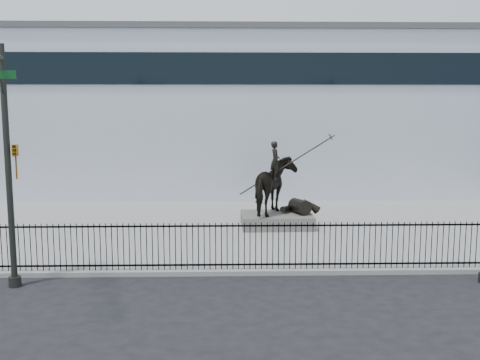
{
  "coord_description": "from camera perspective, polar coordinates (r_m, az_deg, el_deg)",
  "views": [
    {
      "loc": [
        -0.77,
        -15.88,
        5.47
      ],
      "look_at": [
        -0.21,
        6.0,
        2.31
      ],
      "focal_mm": 42.0,
      "sensor_mm": 36.0,
      "label": 1
    }
  ],
  "objects": [
    {
      "name": "statue_plinth",
      "position": [
        23.68,
        3.76,
        -4.1
      ],
      "size": [
        2.99,
        2.09,
        0.55
      ],
      "primitive_type": "cube",
      "rotation": [
        0.0,
        0.0,
        0.02
      ],
      "color": "#4F4D48",
      "rests_on": "plaza"
    },
    {
      "name": "equestrian_statue",
      "position": [
        23.42,
        3.93,
        -0.66
      ],
      "size": [
        3.78,
        2.37,
        3.21
      ],
      "rotation": [
        0.0,
        0.0,
        0.02
      ],
      "color": "black",
      "rests_on": "statue_plinth"
    },
    {
      "name": "building",
      "position": [
        35.9,
        -0.23,
        6.67
      ],
      "size": [
        44.0,
        14.0,
        9.0
      ],
      "primitive_type": "cube",
      "color": "white",
      "rests_on": "ground"
    },
    {
      "name": "traffic_signal_left",
      "position": [
        16.45,
        -22.79,
        2.55
      ],
      "size": [
        1.52,
        4.84,
        7.0
      ],
      "color": "black",
      "rests_on": "ground"
    },
    {
      "name": "ground",
      "position": [
        16.81,
        1.27,
        -10.78
      ],
      "size": [
        120.0,
        120.0,
        0.0
      ],
      "primitive_type": "plane",
      "color": "black",
      "rests_on": "ground"
    },
    {
      "name": "picket_fence",
      "position": [
        17.74,
        1.09,
        -6.71
      ],
      "size": [
        22.1,
        0.1,
        1.5
      ],
      "color": "black",
      "rests_on": "plaza"
    },
    {
      "name": "plaza",
      "position": [
        23.52,
        0.46,
        -5.05
      ],
      "size": [
        30.0,
        12.0,
        0.15
      ],
      "primitive_type": "cube",
      "color": "gray",
      "rests_on": "ground"
    }
  ]
}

